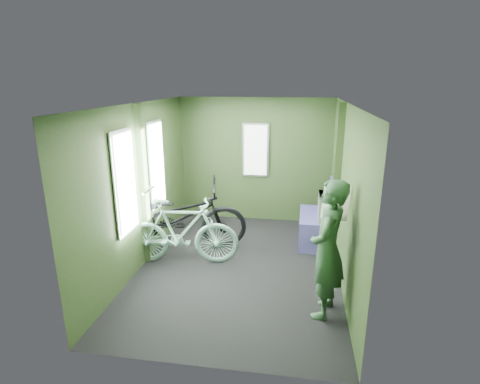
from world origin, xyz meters
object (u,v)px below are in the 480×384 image
object	(u,v)px
bench_seat	(318,225)
bicycle_black	(180,249)
waste_box	(326,222)
bicycle_mint	(183,263)
passenger	(328,249)

from	to	relation	value
bench_seat	bicycle_black	bearing A→B (deg)	-163.33
waste_box	bench_seat	xyz separation A→B (m)	(-0.11, 0.25, -0.16)
bicycle_mint	waste_box	distance (m)	2.30
bicycle_black	waste_box	bearing A→B (deg)	-93.78
passenger	bench_seat	world-z (taller)	passenger
bicycle_black	bicycle_mint	distance (m)	0.50
bicycle_mint	bench_seat	distance (m)	2.28
passenger	waste_box	xyz separation A→B (m)	(0.12, 1.74, -0.34)
bicycle_black	bicycle_mint	bearing A→B (deg)	-171.70
passenger	waste_box	bearing A→B (deg)	-168.65
bicycle_mint	bench_seat	size ratio (longest dim) A/B	1.63
waste_box	bench_seat	bearing A→B (deg)	114.45
passenger	waste_box	size ratio (longest dim) A/B	1.72
passenger	waste_box	world-z (taller)	passenger
bicycle_black	waste_box	world-z (taller)	waste_box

